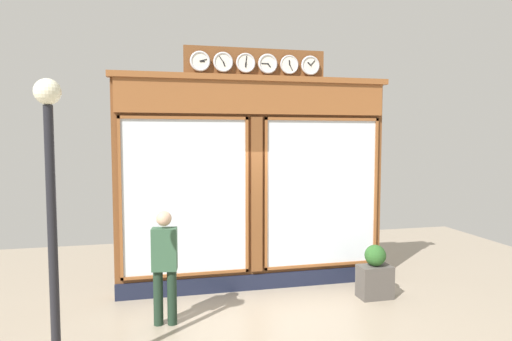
# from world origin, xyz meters

# --- Properties ---
(shop_facade) EXTENTS (5.01, 0.42, 4.31)m
(shop_facade) POSITION_xyz_m (0.00, -0.13, 1.96)
(shop_facade) COLOR brown
(shop_facade) RESTS_ON ground_plane
(pedestrian) EXTENTS (0.39, 0.27, 1.69)m
(pedestrian) POSITION_xyz_m (1.65, 1.18, 0.93)
(pedestrian) COLOR #1C2F21
(pedestrian) RESTS_ON ground_plane
(street_lamp) EXTENTS (0.28, 0.28, 3.38)m
(street_lamp) POSITION_xyz_m (2.86, 2.58, 2.25)
(street_lamp) COLOR black
(street_lamp) RESTS_ON ground_plane
(planter_box) EXTENTS (0.56, 0.36, 0.56)m
(planter_box) POSITION_xyz_m (-1.89, 0.88, 0.28)
(planter_box) COLOR #4C4742
(planter_box) RESTS_ON ground_plane
(planter_shrub) EXTENTS (0.36, 0.36, 0.36)m
(planter_shrub) POSITION_xyz_m (-1.89, 0.88, 0.74)
(planter_shrub) COLOR #285623
(planter_shrub) RESTS_ON planter_box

